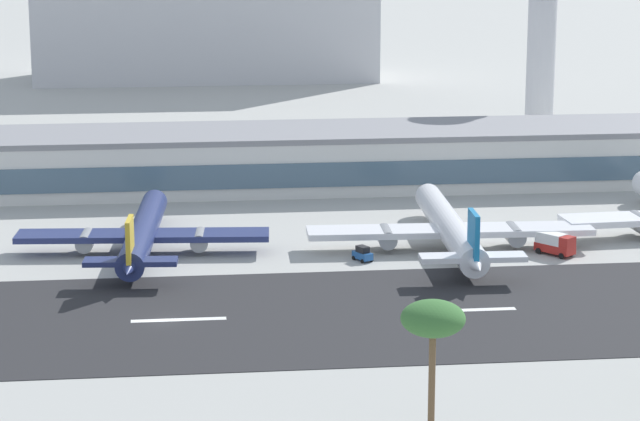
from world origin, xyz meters
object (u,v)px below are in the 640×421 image
object	(u,v)px
terminal_building	(265,159)
service_box_truck_1	(555,243)
airliner_gold_tail_gate_1	(142,235)
airliner_blue_tail_gate_2	(451,230)
service_baggage_tug_0	(363,254)
palm_tree_0	(433,321)
control_tower	(542,29)

from	to	relation	value
terminal_building	service_box_truck_1	distance (m)	65.64
airliner_gold_tail_gate_1	service_box_truck_1	xyz separation A→B (m)	(60.85, -6.83, -1.27)
terminal_building	airliner_blue_tail_gate_2	distance (m)	54.27
service_baggage_tug_0	palm_tree_0	distance (m)	70.88
terminal_building	service_baggage_tug_0	xyz separation A→B (m)	(10.40, -52.58, -4.24)
airliner_gold_tail_gate_1	palm_tree_0	distance (m)	82.52
terminal_building	airliner_gold_tail_gate_1	xyz separation A→B (m)	(-21.60, -45.67, -2.23)
terminal_building	airliner_gold_tail_gate_1	size ratio (longest dim) A/B	3.93
airliner_gold_tail_gate_1	service_box_truck_1	bearing A→B (deg)	-91.84
airliner_blue_tail_gate_2	service_baggage_tug_0	world-z (taller)	airliner_blue_tail_gate_2
service_box_truck_1	palm_tree_0	world-z (taller)	palm_tree_0
service_box_truck_1	airliner_blue_tail_gate_2	bearing A→B (deg)	-142.93
airliner_gold_tail_gate_1	airliner_blue_tail_gate_2	world-z (taller)	airliner_blue_tail_gate_2
airliner_gold_tail_gate_1	service_baggage_tug_0	bearing A→B (deg)	-97.62
service_baggage_tug_0	service_box_truck_1	xyz separation A→B (m)	(28.85, 0.08, 0.74)
control_tower	airliner_blue_tail_gate_2	world-z (taller)	control_tower
terminal_building	palm_tree_0	world-z (taller)	palm_tree_0
service_baggage_tug_0	service_box_truck_1	distance (m)	28.86
airliner_blue_tail_gate_2	palm_tree_0	distance (m)	76.54
airliner_gold_tail_gate_1	service_baggage_tug_0	size ratio (longest dim) A/B	12.83
airliner_blue_tail_gate_2	service_baggage_tug_0	xyz separation A→B (m)	(-13.98, -4.14, -2.17)
terminal_building	service_box_truck_1	bearing A→B (deg)	-53.22
terminal_building	palm_tree_0	size ratio (longest dim) A/B	12.02
service_box_truck_1	airliner_gold_tail_gate_1	bearing A→B (deg)	-134.06
control_tower	service_baggage_tug_0	size ratio (longest dim) A/B	11.30
palm_tree_0	service_baggage_tug_0	bearing A→B (deg)	87.34
airliner_blue_tail_gate_2	service_baggage_tug_0	distance (m)	14.74
airliner_gold_tail_gate_1	service_box_truck_1	distance (m)	61.24
service_box_truck_1	palm_tree_0	bearing A→B (deg)	-62.32
airliner_gold_tail_gate_1	palm_tree_0	size ratio (longest dim) A/B	3.06
airliner_blue_tail_gate_2	palm_tree_0	xyz separation A→B (m)	(-17.22, -73.93, 9.82)
control_tower	service_baggage_tug_0	bearing A→B (deg)	-119.66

